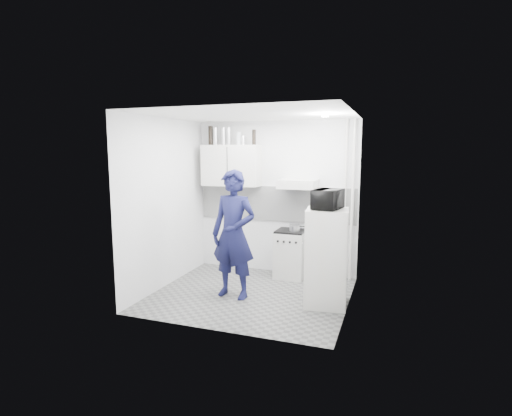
% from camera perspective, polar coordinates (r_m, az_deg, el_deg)
% --- Properties ---
extents(floor, '(2.80, 2.80, 0.00)m').
position_cam_1_polar(floor, '(6.02, -0.74, -12.26)').
color(floor, '#62635F').
rests_on(floor, ground).
extents(ceiling, '(2.80, 2.80, 0.00)m').
position_cam_1_polar(ceiling, '(5.66, -0.79, 13.21)').
color(ceiling, white).
rests_on(ceiling, wall_back).
extents(wall_back, '(2.80, 0.00, 2.80)m').
position_cam_1_polar(wall_back, '(6.88, 2.83, 1.47)').
color(wall_back, silver).
rests_on(wall_back, floor).
extents(wall_left, '(0.00, 2.60, 2.60)m').
position_cam_1_polar(wall_left, '(6.32, -12.77, 0.68)').
color(wall_left, silver).
rests_on(wall_left, floor).
extents(wall_right, '(0.00, 2.60, 2.60)m').
position_cam_1_polar(wall_right, '(5.38, 13.36, -0.63)').
color(wall_right, silver).
rests_on(wall_right, floor).
extents(person, '(0.71, 0.51, 1.84)m').
position_cam_1_polar(person, '(5.72, -3.23, -3.76)').
color(person, '#111337').
rests_on(person, floor).
extents(stove, '(0.48, 0.48, 0.77)m').
position_cam_1_polar(stove, '(6.72, 4.96, -6.64)').
color(stove, beige).
rests_on(stove, floor).
extents(fridge, '(0.61, 0.61, 1.33)m').
position_cam_1_polar(fridge, '(5.54, 10.03, -6.98)').
color(fridge, beige).
rests_on(fridge, floor).
extents(stove_top, '(0.46, 0.46, 0.03)m').
position_cam_1_polar(stove_top, '(6.63, 5.00, -3.29)').
color(stove_top, black).
rests_on(stove_top, stove).
extents(saucepan, '(0.17, 0.17, 0.10)m').
position_cam_1_polar(saucepan, '(6.59, 5.53, -2.81)').
color(saucepan, silver).
rests_on(saucepan, stove_top).
extents(microwave, '(0.52, 0.40, 0.26)m').
position_cam_1_polar(microwave, '(5.39, 10.24, 1.24)').
color(microwave, black).
rests_on(microwave, fridge).
extents(bottle_a, '(0.08, 0.08, 0.33)m').
position_cam_1_polar(bottle_a, '(7.08, -6.51, 10.24)').
color(bottle_a, black).
rests_on(bottle_a, upper_cabinet).
extents(bottle_b, '(0.08, 0.08, 0.30)m').
position_cam_1_polar(bottle_b, '(7.04, -5.85, 10.16)').
color(bottle_b, silver).
rests_on(bottle_b, upper_cabinet).
extents(bottle_c, '(0.07, 0.07, 0.30)m').
position_cam_1_polar(bottle_c, '(6.98, -4.68, 10.17)').
color(bottle_c, silver).
rests_on(bottle_c, upper_cabinet).
extents(bottle_d, '(0.07, 0.07, 0.30)m').
position_cam_1_polar(bottle_d, '(6.94, -3.93, 10.20)').
color(bottle_d, silver).
rests_on(bottle_d, upper_cabinet).
extents(canister_a, '(0.08, 0.08, 0.21)m').
position_cam_1_polar(canister_a, '(6.87, -2.47, 9.88)').
color(canister_a, '#B2B7BC').
rests_on(canister_a, upper_cabinet).
extents(canister_b, '(0.08, 0.08, 0.16)m').
position_cam_1_polar(canister_b, '(6.84, -1.91, 9.66)').
color(canister_b, silver).
rests_on(canister_b, upper_cabinet).
extents(bottle_e, '(0.06, 0.06, 0.25)m').
position_cam_1_polar(bottle_e, '(6.77, -0.29, 10.08)').
color(bottle_e, black).
rests_on(bottle_e, upper_cabinet).
extents(upper_cabinet, '(1.00, 0.35, 0.70)m').
position_cam_1_polar(upper_cabinet, '(6.92, -3.55, 6.08)').
color(upper_cabinet, beige).
rests_on(upper_cabinet, wall_back).
extents(range_hood, '(0.60, 0.50, 0.14)m').
position_cam_1_polar(range_hood, '(6.49, 6.03, 3.43)').
color(range_hood, beige).
rests_on(range_hood, wall_back).
extents(backsplash, '(2.74, 0.03, 0.60)m').
position_cam_1_polar(backsplash, '(6.87, 2.79, 0.63)').
color(backsplash, white).
rests_on(backsplash, wall_back).
extents(pipe_a, '(0.05, 0.05, 2.60)m').
position_cam_1_polar(pipe_a, '(6.55, 13.60, 0.91)').
color(pipe_a, beige).
rests_on(pipe_a, floor).
extents(pipe_b, '(0.04, 0.04, 2.60)m').
position_cam_1_polar(pipe_b, '(6.56, 12.56, 0.96)').
color(pipe_b, beige).
rests_on(pipe_b, floor).
extents(ceiling_spot_fixture, '(0.10, 0.10, 0.02)m').
position_cam_1_polar(ceiling_spot_fixture, '(5.59, 9.86, 12.85)').
color(ceiling_spot_fixture, white).
rests_on(ceiling_spot_fixture, ceiling).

